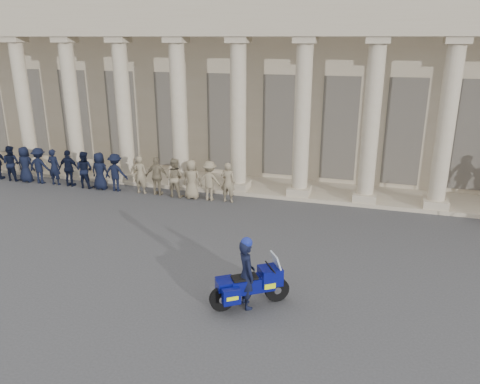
% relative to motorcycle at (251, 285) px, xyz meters
% --- Properties ---
extents(ground, '(90.00, 90.00, 0.00)m').
position_rel_motorcycle_xyz_m(ground, '(-1.55, 0.40, -0.56)').
color(ground, '#39393C').
rests_on(ground, ground).
extents(building, '(40.00, 12.50, 9.00)m').
position_rel_motorcycle_xyz_m(building, '(-1.55, 15.15, 3.96)').
color(building, tan).
rests_on(building, ground).
extents(officer_rank, '(14.15, 0.61, 1.62)m').
position_rel_motorcycle_xyz_m(officer_rank, '(-9.74, 7.08, 0.25)').
color(officer_rank, black).
rests_on(officer_rank, ground).
extents(motorcycle, '(1.75, 1.41, 1.31)m').
position_rel_motorcycle_xyz_m(motorcycle, '(0.00, 0.00, 0.00)').
color(motorcycle, black).
rests_on(motorcycle, ground).
extents(rider, '(0.70, 0.76, 1.83)m').
position_rel_motorcycle_xyz_m(rider, '(-0.09, -0.06, 0.34)').
color(rider, black).
rests_on(rider, ground).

